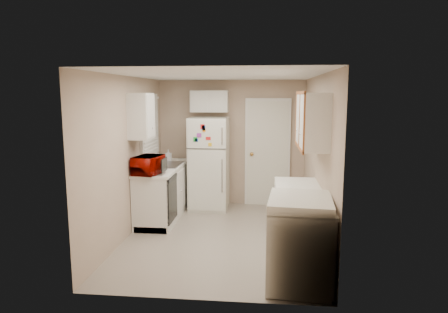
# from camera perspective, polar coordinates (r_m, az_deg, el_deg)

# --- Properties ---
(floor) EXTENTS (3.80, 3.80, 0.00)m
(floor) POSITION_cam_1_polar(r_m,az_deg,el_deg) (6.16, -0.48, -11.35)
(floor) COLOR #AC9F8F
(floor) RESTS_ON ground
(ceiling) EXTENTS (3.80, 3.80, 0.00)m
(ceiling) POSITION_cam_1_polar(r_m,az_deg,el_deg) (5.79, -0.51, 11.54)
(ceiling) COLOR white
(ceiling) RESTS_ON floor
(wall_left) EXTENTS (3.80, 3.80, 0.00)m
(wall_left) POSITION_cam_1_polar(r_m,az_deg,el_deg) (6.17, -13.53, -0.05)
(wall_left) COLOR tan
(wall_left) RESTS_ON floor
(wall_right) EXTENTS (3.80, 3.80, 0.00)m
(wall_right) POSITION_cam_1_polar(r_m,az_deg,el_deg) (5.87, 13.21, -0.48)
(wall_right) COLOR tan
(wall_right) RESTS_ON floor
(wall_back) EXTENTS (2.80, 2.80, 0.00)m
(wall_back) POSITION_cam_1_polar(r_m,az_deg,el_deg) (7.73, 1.05, 1.96)
(wall_back) COLOR tan
(wall_back) RESTS_ON floor
(wall_front) EXTENTS (2.80, 2.80, 0.00)m
(wall_front) POSITION_cam_1_polar(r_m,az_deg,el_deg) (4.01, -3.48, -4.57)
(wall_front) COLOR tan
(wall_front) RESTS_ON floor
(left_counter) EXTENTS (0.60, 1.80, 0.90)m
(left_counter) POSITION_cam_1_polar(r_m,az_deg,el_deg) (7.07, -8.60, -4.97)
(left_counter) COLOR silver
(left_counter) RESTS_ON floor
(dishwasher) EXTENTS (0.03, 0.58, 0.72)m
(dishwasher) POSITION_cam_1_polar(r_m,az_deg,el_deg) (6.43, -7.42, -5.98)
(dishwasher) COLOR black
(dishwasher) RESTS_ON floor
(sink) EXTENTS (0.54, 0.74, 0.16)m
(sink) POSITION_cam_1_polar(r_m,az_deg,el_deg) (7.13, -8.38, -1.49)
(sink) COLOR gray
(sink) RESTS_ON left_counter
(microwave) EXTENTS (0.56, 0.37, 0.35)m
(microwave) POSITION_cam_1_polar(r_m,az_deg,el_deg) (6.30, -10.74, -1.16)
(microwave) COLOR #830700
(microwave) RESTS_ON left_counter
(soap_bottle) EXTENTS (0.11, 0.11, 0.21)m
(soap_bottle) POSITION_cam_1_polar(r_m,az_deg,el_deg) (7.54, -7.96, 0.17)
(soap_bottle) COLOR white
(soap_bottle) RESTS_ON left_counter
(window_blinds) EXTENTS (0.10, 0.98, 1.08)m
(window_blinds) POSITION_cam_1_polar(r_m,az_deg,el_deg) (7.11, -10.55, 4.44)
(window_blinds) COLOR silver
(window_blinds) RESTS_ON wall_left
(upper_cabinet_left) EXTENTS (0.30, 0.45, 0.70)m
(upper_cabinet_left) POSITION_cam_1_polar(r_m,az_deg,el_deg) (6.27, -11.76, 5.66)
(upper_cabinet_left) COLOR silver
(upper_cabinet_left) RESTS_ON wall_left
(refrigerator) EXTENTS (0.71, 0.69, 1.71)m
(refrigerator) POSITION_cam_1_polar(r_m,az_deg,el_deg) (7.45, -2.13, -0.99)
(refrigerator) COLOR silver
(refrigerator) RESTS_ON floor
(cabinet_over_fridge) EXTENTS (0.70, 0.30, 0.40)m
(cabinet_over_fridge) POSITION_cam_1_polar(r_m,az_deg,el_deg) (7.57, -2.07, 7.88)
(cabinet_over_fridge) COLOR silver
(cabinet_over_fridge) RESTS_ON wall_back
(interior_door) EXTENTS (0.86, 0.06, 2.08)m
(interior_door) POSITION_cam_1_polar(r_m,az_deg,el_deg) (7.69, 6.23, 0.52)
(interior_door) COLOR silver
(interior_door) RESTS_ON floor
(right_counter) EXTENTS (0.60, 2.00, 0.90)m
(right_counter) POSITION_cam_1_polar(r_m,az_deg,el_deg) (5.25, 10.74, -9.97)
(right_counter) COLOR silver
(right_counter) RESTS_ON floor
(stove) EXTENTS (0.75, 0.89, 1.02)m
(stove) POSITION_cam_1_polar(r_m,az_deg,el_deg) (4.64, 10.70, -11.76)
(stove) COLOR silver
(stove) RESTS_ON floor
(upper_cabinet_right) EXTENTS (0.30, 1.20, 0.70)m
(upper_cabinet_right) POSITION_cam_1_polar(r_m,az_deg,el_deg) (5.30, 12.51, 5.08)
(upper_cabinet_right) COLOR silver
(upper_cabinet_right) RESTS_ON wall_right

